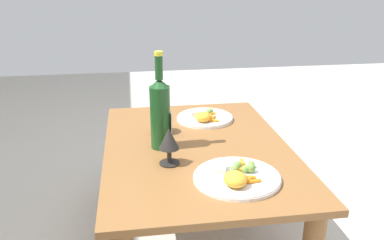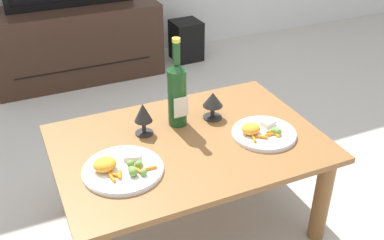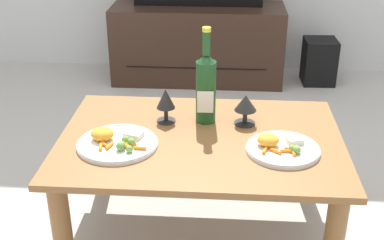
% 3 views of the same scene
% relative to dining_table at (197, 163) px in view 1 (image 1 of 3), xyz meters
% --- Properties ---
extents(ground_plane, '(6.40, 6.40, 0.00)m').
position_rel_dining_table_xyz_m(ground_plane, '(0.00, 0.00, -0.36)').
color(ground_plane, '#B7B2A8').
extents(dining_table, '(1.06, 0.73, 0.44)m').
position_rel_dining_table_xyz_m(dining_table, '(0.00, 0.00, 0.00)').
color(dining_table, brown).
rests_on(dining_table, ground_plane).
extents(wine_bottle, '(0.08, 0.08, 0.38)m').
position_rel_dining_table_xyz_m(wine_bottle, '(0.01, 0.14, 0.23)').
color(wine_bottle, '#19471E').
rests_on(wine_bottle, dining_table).
extents(goblet_left, '(0.07, 0.07, 0.14)m').
position_rel_dining_table_xyz_m(goblet_left, '(-0.14, 0.13, 0.17)').
color(goblet_left, black).
rests_on(goblet_left, dining_table).
extents(goblet_right, '(0.09, 0.09, 0.12)m').
position_rel_dining_table_xyz_m(goblet_right, '(0.17, 0.13, 0.16)').
color(goblet_right, black).
rests_on(goblet_right, dining_table).
extents(dinner_plate_left, '(0.29, 0.29, 0.06)m').
position_rel_dining_table_xyz_m(dinner_plate_left, '(-0.30, -0.09, 0.09)').
color(dinner_plate_left, white).
rests_on(dinner_plate_left, dining_table).
extents(dinner_plate_right, '(0.26, 0.26, 0.06)m').
position_rel_dining_table_xyz_m(dinner_plate_right, '(0.29, -0.08, 0.09)').
color(dinner_plate_right, white).
rests_on(dinner_plate_right, dining_table).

